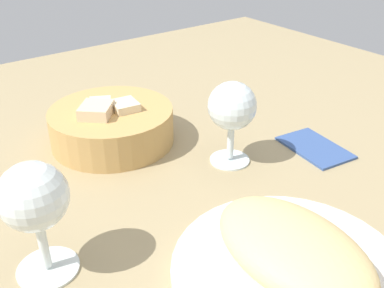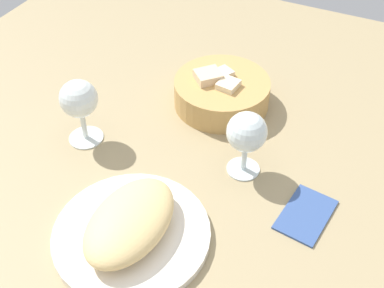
{
  "view_description": "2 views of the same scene",
  "coord_description": "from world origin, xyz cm",
  "px_view_note": "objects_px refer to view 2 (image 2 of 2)",
  "views": [
    {
      "loc": [
        -37.12,
        31.71,
        34.82
      ],
      "look_at": [
        4.79,
        0.34,
        5.53
      ],
      "focal_mm": 41.97,
      "sensor_mm": 36.0,
      "label": 1
    },
    {
      "loc": [
        -53.65,
        -25.38,
        63.1
      ],
      "look_at": [
        2.0,
        1.51,
        5.49
      ],
      "focal_mm": 46.02,
      "sensor_mm": 36.0,
      "label": 2
    }
  ],
  "objects_px": {
    "wine_glass_near": "(247,135)",
    "folded_napkin": "(305,215)",
    "bread_basket": "(221,92)",
    "wine_glass_far": "(80,101)",
    "plate": "(132,234)"
  },
  "relations": [
    {
      "from": "plate",
      "to": "wine_glass_far",
      "type": "relative_size",
      "value": 1.9
    },
    {
      "from": "plate",
      "to": "wine_glass_near",
      "type": "distance_m",
      "value": 0.25
    },
    {
      "from": "bread_basket",
      "to": "wine_glass_far",
      "type": "relative_size",
      "value": 1.49
    },
    {
      "from": "bread_basket",
      "to": "wine_glass_near",
      "type": "bearing_deg",
      "value": -144.67
    },
    {
      "from": "plate",
      "to": "wine_glass_near",
      "type": "height_order",
      "value": "wine_glass_near"
    },
    {
      "from": "wine_glass_far",
      "to": "wine_glass_near",
      "type": "bearing_deg",
      "value": -80.43
    },
    {
      "from": "plate",
      "to": "wine_glass_far",
      "type": "bearing_deg",
      "value": 50.58
    },
    {
      "from": "plate",
      "to": "wine_glass_near",
      "type": "xyz_separation_m",
      "value": [
        0.21,
        -0.1,
        0.08
      ]
    },
    {
      "from": "bread_basket",
      "to": "wine_glass_far",
      "type": "height_order",
      "value": "wine_glass_far"
    },
    {
      "from": "wine_glass_near",
      "to": "folded_napkin",
      "type": "distance_m",
      "value": 0.16
    },
    {
      "from": "bread_basket",
      "to": "wine_glass_far",
      "type": "distance_m",
      "value": 0.29
    },
    {
      "from": "wine_glass_near",
      "to": "wine_glass_far",
      "type": "distance_m",
      "value": 0.3
    },
    {
      "from": "wine_glass_near",
      "to": "folded_napkin",
      "type": "bearing_deg",
      "value": -113.24
    },
    {
      "from": "folded_napkin",
      "to": "bread_basket",
      "type": "bearing_deg",
      "value": -123.82
    },
    {
      "from": "wine_glass_far",
      "to": "folded_napkin",
      "type": "bearing_deg",
      "value": -90.7
    }
  ]
}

